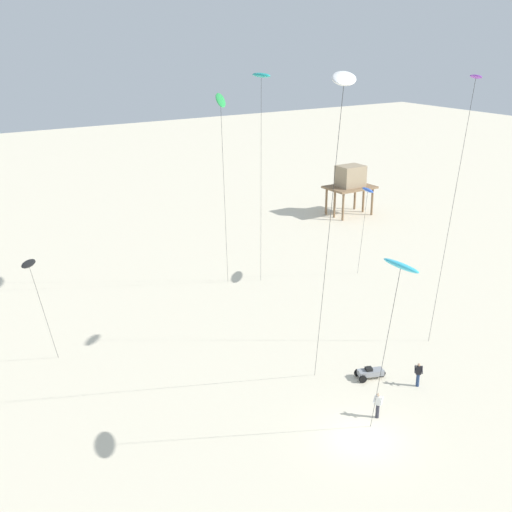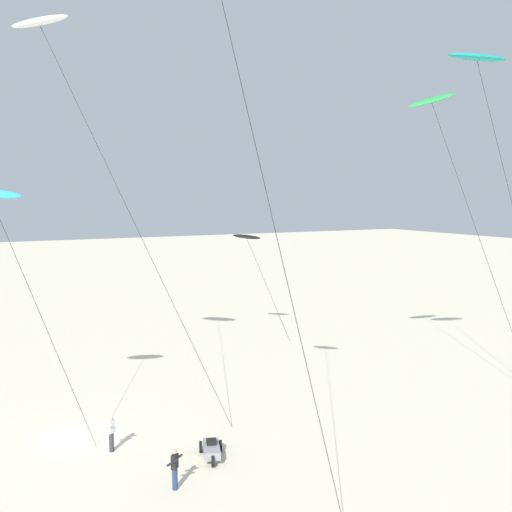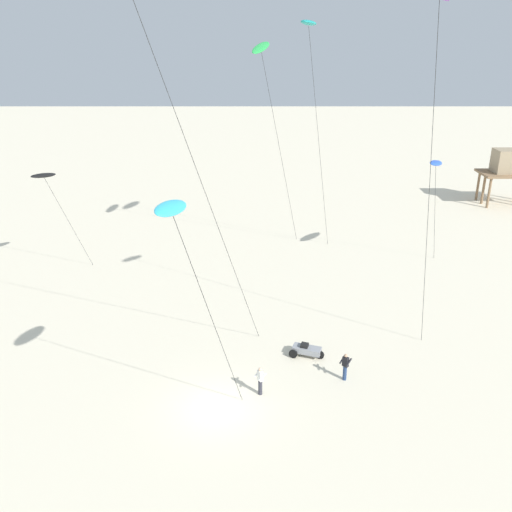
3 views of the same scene
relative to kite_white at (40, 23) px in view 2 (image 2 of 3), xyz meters
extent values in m
plane|color=beige|center=(2.90, 0.54, -20.04)|extent=(260.00, 260.00, 0.00)
ellipsoid|color=white|center=(-0.02, -0.04, 0.09)|extent=(3.23, 3.05, 0.88)
cylinder|color=#262626|center=(2.52, 3.90, -10.05)|extent=(5.12, 7.90, 19.99)
cylinder|color=#262626|center=(14.15, 5.40, -10.31)|extent=(2.53, 3.89, 19.45)
cylinder|color=#262626|center=(2.89, -0.75, -14.19)|extent=(2.57, 3.95, 11.70)
ellipsoid|color=black|center=(-10.77, 16.67, -11.65)|extent=(1.67, 2.21, 0.61)
cylinder|color=#262626|center=(-9.82, 18.14, -15.89)|extent=(1.94, 2.97, 8.30)
ellipsoid|color=teal|center=(8.70, 20.22, -1.23)|extent=(1.88, 3.45, 0.56)
ellipsoid|color=green|center=(5.24, 20.47, -2.92)|extent=(1.85, 2.73, 1.22)
cylinder|color=#262626|center=(6.99, 23.17, -11.53)|extent=(3.53, 5.44, 17.03)
cylinder|color=#33333D|center=(5.11, 1.70, -19.60)|extent=(0.22, 0.22, 0.88)
cube|color=white|center=(5.11, 1.70, -18.87)|extent=(0.35, 0.39, 0.58)
sphere|color=beige|center=(5.11, 1.70, -18.47)|extent=(0.20, 0.20, 0.20)
cylinder|color=white|center=(5.23, 1.51, -18.82)|extent=(0.47, 0.35, 0.39)
cylinder|color=white|center=(5.00, 1.88, -18.82)|extent=(0.47, 0.35, 0.39)
cylinder|color=navy|center=(9.85, 3.04, -19.60)|extent=(0.22, 0.22, 0.88)
cube|color=black|center=(9.85, 3.04, -18.87)|extent=(0.39, 0.38, 0.58)
sphere|color=tan|center=(9.85, 3.04, -18.47)|extent=(0.20, 0.20, 0.20)
cylinder|color=black|center=(10.01, 2.89, -18.82)|extent=(0.41, 0.43, 0.39)
cylinder|color=black|center=(9.69, 3.19, -18.82)|extent=(0.41, 0.43, 0.39)
cube|color=gray|center=(7.94, 5.46, -19.60)|extent=(1.84, 1.24, 0.36)
cube|color=black|center=(7.80, 5.52, -19.32)|extent=(0.56, 0.56, 0.20)
cylinder|color=black|center=(8.70, 5.19, -19.78)|extent=(0.53, 0.29, 0.52)
cylinder|color=black|center=(7.41, 6.14, -19.78)|extent=(0.53, 0.29, 0.52)
cylinder|color=black|center=(7.10, 5.28, -19.78)|extent=(0.53, 0.29, 0.52)
camera|label=1|loc=(-19.43, -23.28, 2.24)|focal=46.17mm
camera|label=2|loc=(31.60, -4.71, -8.27)|focal=42.07mm
camera|label=3|loc=(4.89, -22.85, -2.08)|focal=38.41mm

